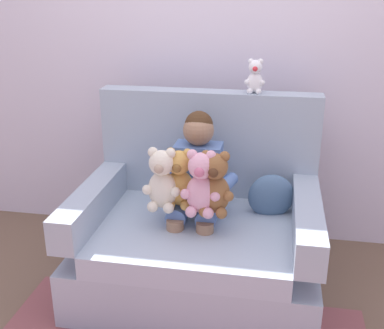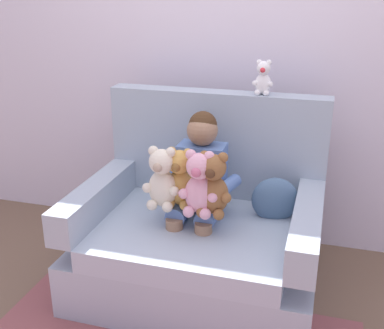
{
  "view_description": "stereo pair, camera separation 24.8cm",
  "coord_description": "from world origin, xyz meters",
  "views": [
    {
      "loc": [
        0.39,
        -2.33,
        1.66
      ],
      "look_at": [
        -0.02,
        -0.05,
        0.78
      ],
      "focal_mm": 45.08,
      "sensor_mm": 36.0,
      "label": 1
    },
    {
      "loc": [
        0.63,
        -2.28,
        1.66
      ],
      "look_at": [
        -0.02,
        -0.05,
        0.78
      ],
      "focal_mm": 45.08,
      "sensor_mm": 36.0,
      "label": 2
    }
  ],
  "objects": [
    {
      "name": "ground_plane",
      "position": [
        0.0,
        0.0,
        0.0
      ],
      "size": [
        8.0,
        8.0,
        0.0
      ],
      "primitive_type": "plane",
      "color": "brown"
    },
    {
      "name": "back_wall",
      "position": [
        0.0,
        0.77,
        1.3
      ],
      "size": [
        6.0,
        0.1,
        2.6
      ],
      "primitive_type": "cube",
      "color": "silver",
      "rests_on": "ground"
    },
    {
      "name": "armchair",
      "position": [
        0.0,
        0.06,
        0.32
      ],
      "size": [
        1.3,
        0.97,
        1.07
      ],
      "color": "#9EADBC",
      "rests_on": "ground"
    },
    {
      "name": "seated_child",
      "position": [
        -0.02,
        0.08,
        0.64
      ],
      "size": [
        0.45,
        0.39,
        0.82
      ],
      "rotation": [
        0.0,
        0.0,
        0.08
      ],
      "color": "#597AB7",
      "rests_on": "armchair"
    },
    {
      "name": "plush_brown",
      "position": [
        0.11,
        -0.1,
        0.7
      ],
      "size": [
        0.2,
        0.17,
        0.34
      ],
      "rotation": [
        0.0,
        0.0,
        -0.26
      ],
      "color": "brown",
      "rests_on": "armchair"
    },
    {
      "name": "plush_honey",
      "position": [
        -0.09,
        -0.05,
        0.69
      ],
      "size": [
        0.19,
        0.16,
        0.33
      ],
      "rotation": [
        0.0,
        0.0,
        -0.29
      ],
      "color": "gold",
      "rests_on": "armchair"
    },
    {
      "name": "plush_pink",
      "position": [
        0.04,
        -0.12,
        0.7
      ],
      "size": [
        0.21,
        0.17,
        0.35
      ],
      "rotation": [
        0.0,
        0.0,
        -0.24
      ],
      "color": "#EAA8BC",
      "rests_on": "armchair"
    },
    {
      "name": "plush_cream",
      "position": [
        -0.17,
        -0.09,
        0.69
      ],
      "size": [
        0.2,
        0.16,
        0.34
      ],
      "rotation": [
        0.0,
        0.0,
        -0.17
      ],
      "color": "silver",
      "rests_on": "armchair"
    },
    {
      "name": "plush_white_on_backrest",
      "position": [
        0.26,
        0.41,
        1.16
      ],
      "size": [
        0.12,
        0.09,
        0.2
      ],
      "rotation": [
        0.0,
        0.0,
        0.22
      ],
      "color": "white",
      "rests_on": "armchair"
    },
    {
      "name": "throw_pillow",
      "position": [
        0.39,
        0.18,
        0.53
      ],
      "size": [
        0.28,
        0.16,
        0.26
      ],
      "primitive_type": "ellipsoid",
      "rotation": [
        0.0,
        0.0,
        0.18
      ],
      "color": "slate",
      "rests_on": "armchair"
    }
  ]
}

